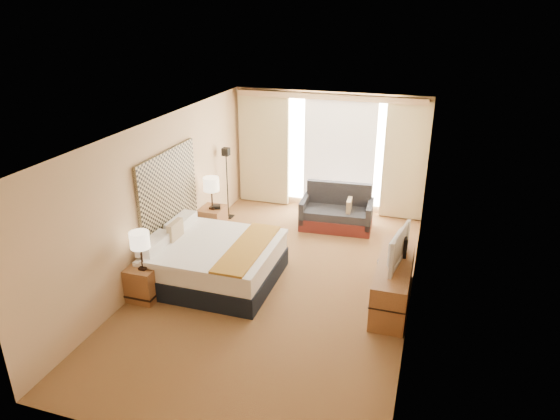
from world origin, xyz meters
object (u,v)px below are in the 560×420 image
(media_dresser, at_px, (393,282))
(lamp_left, at_px, (140,241))
(lamp_right, at_px, (211,185))
(nightstand_left, at_px, (145,282))
(desk_chair, at_px, (394,266))
(television, at_px, (393,247))
(loveseat, at_px, (337,214))
(floor_lamp, at_px, (227,169))
(nightstand_right, at_px, (213,220))
(bed, at_px, (214,261))

(media_dresser, xyz_separation_m, lamp_left, (-3.65, -1.13, 0.68))
(lamp_left, height_order, lamp_right, lamp_right)
(lamp_left, bearing_deg, nightstand_left, 120.04)
(nightstand_left, xyz_separation_m, lamp_left, (0.05, -0.08, 0.76))
(desk_chair, height_order, television, television)
(loveseat, relative_size, floor_lamp, 0.96)
(floor_lamp, bearing_deg, lamp_left, -88.74)
(loveseat, distance_m, floor_lamp, 2.48)
(desk_chair, xyz_separation_m, lamp_right, (-3.64, 1.10, 0.60))
(nightstand_left, relative_size, lamp_left, 0.88)
(floor_lamp, relative_size, desk_chair, 1.52)
(desk_chair, distance_m, lamp_right, 3.85)
(lamp_right, bearing_deg, media_dresser, -21.01)
(nightstand_left, height_order, lamp_left, lamp_left)
(nightstand_left, bearing_deg, nightstand_right, 90.00)
(desk_chair, relative_size, lamp_left, 1.63)
(bed, distance_m, loveseat, 3.11)
(nightstand_right, bearing_deg, media_dresser, -21.40)
(nightstand_right, height_order, desk_chair, desk_chair)
(lamp_left, xyz_separation_m, television, (3.60, 1.07, -0.06))
(desk_chair, bearing_deg, nightstand_left, -167.17)
(nightstand_left, distance_m, floor_lamp, 3.45)
(nightstand_left, xyz_separation_m, television, (3.65, 0.99, 0.70))
(lamp_left, bearing_deg, bed, 49.73)
(nightstand_right, relative_size, lamp_right, 0.85)
(bed, distance_m, floor_lamp, 2.76)
(television, bearing_deg, floor_lamp, 66.64)
(media_dresser, bearing_deg, desk_chair, 94.79)
(nightstand_right, relative_size, bed, 0.28)
(lamp_right, bearing_deg, lamp_left, -89.66)
(media_dresser, distance_m, loveseat, 2.86)
(media_dresser, bearing_deg, bed, -175.51)
(bed, bearing_deg, loveseat, 61.16)
(media_dresser, bearing_deg, lamp_right, 158.99)
(nightstand_left, bearing_deg, loveseat, 56.93)
(nightstand_right, height_order, media_dresser, media_dresser)
(floor_lamp, bearing_deg, desk_chair, -28.22)
(loveseat, height_order, television, television)
(floor_lamp, relative_size, lamp_right, 2.39)
(loveseat, relative_size, desk_chair, 1.46)
(media_dresser, bearing_deg, nightstand_right, 158.60)
(television, bearing_deg, desk_chair, 5.69)
(loveseat, xyz_separation_m, lamp_right, (-2.28, -1.08, 0.75))
(nightstand_right, height_order, loveseat, loveseat)
(nightstand_left, bearing_deg, media_dresser, 15.84)
(loveseat, xyz_separation_m, desk_chair, (1.37, -2.18, 0.16))
(nightstand_right, distance_m, floor_lamp, 1.18)
(media_dresser, bearing_deg, nightstand_left, -164.16)
(nightstand_left, distance_m, lamp_left, 0.76)
(nightstand_left, height_order, lamp_right, lamp_right)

